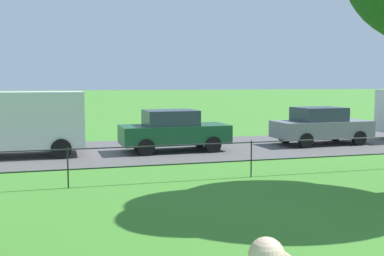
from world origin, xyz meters
The scene contains 5 objects.
street_strip centered at (0.00, 18.00, 0.00)m, with size 80.00×6.27×0.01m, color #565454.
park_fence centered at (0.00, 12.30, 0.67)m, with size 33.74×0.04×1.00m.
panel_van_right centered at (-4.25, 17.74, 1.27)m, with size 5.01×2.12×2.24m.
car_dark_green_left centered at (1.48, 17.47, 0.78)m, with size 4.04×1.89×1.54m.
car_grey_far_right centered at (7.80, 17.64, 0.78)m, with size 4.06×1.93×1.54m.
Camera 1 is at (-2.52, 0.86, 2.57)m, focal length 43.12 mm.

